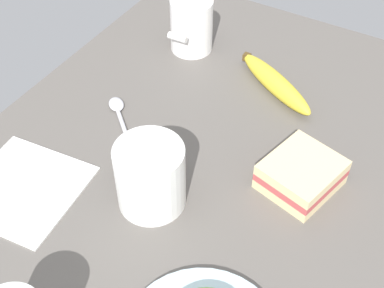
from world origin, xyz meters
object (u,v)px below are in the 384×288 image
Objects in this scene: paper_napkin at (23,188)px; sandwich_main at (301,174)px; spoon at (119,112)px; banana at (275,83)px; coffee_mug_black at (191,25)px; coffee_mug_milky at (150,176)px.

sandwich_main is at bearing 121.36° from paper_napkin.
banana is at bearing 132.88° from spoon.
banana is 43.66cm from paper_napkin.
sandwich_main reaches higher than banana.
coffee_mug_black is 36.49cm from coffee_mug_milky.
paper_napkin is at bearing -7.08° from spoon.
coffee_mug_black is 0.63× the size of paper_napkin.
coffee_mug_milky is at bearing 49.64° from spoon.
banana reaches higher than paper_napkin.
spoon is at bearing -2.46° from coffee_mug_black.
coffee_mug_black is at bearing -158.39° from coffee_mug_milky.
coffee_mug_milky is at bearing 114.12° from paper_napkin.
coffee_mug_milky is at bearing -52.29° from sandwich_main.
coffee_mug_milky reaches higher than banana.
banana is (-17.40, -11.56, -0.51)cm from sandwich_main.
spoon is at bearing -88.87° from sandwich_main.
coffee_mug_black is 0.83× the size of coffee_mug_milky.
banana is 1.11× the size of paper_napkin.
coffee_mug_black is 19.13cm from banana.
sandwich_main is at bearing 127.71° from coffee_mug_milky.
sandwich_main is 0.77× the size of paper_napkin.
banana reaches higher than spoon.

